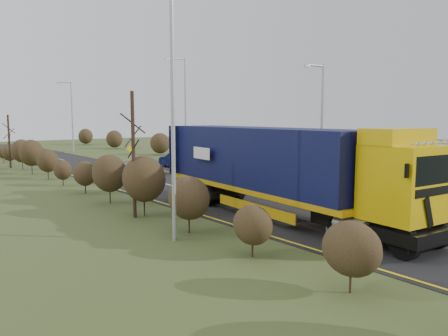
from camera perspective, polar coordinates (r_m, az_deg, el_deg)
ground at (r=22.32m, az=8.46°, el=-5.90°), size 160.00×160.00×0.00m
road at (r=29.96m, az=-5.53°, el=-2.62°), size 8.00×120.00×0.02m
layby at (r=41.78m, az=-5.37°, el=0.02°), size 6.00×18.00×0.02m
lane_markings at (r=29.70m, az=-5.21°, el=-2.66°), size 7.52×116.00×0.01m
hedgerow at (r=25.10m, az=-14.57°, el=-0.90°), size 2.24×102.04×6.05m
lorry at (r=21.01m, az=7.02°, el=0.29°), size 3.72×16.07×4.43m
car_red_hatchback at (r=38.42m, az=-5.25°, el=0.54°), size 3.17×4.74×1.50m
car_blue_sedan at (r=41.58m, az=-6.06°, el=1.02°), size 1.64×4.65×1.53m
streetlight_near at (r=26.39m, az=12.55°, el=5.39°), size 1.69×0.18×7.89m
streetlight_mid at (r=39.57m, az=-5.22°, el=7.73°), size 2.13×0.20×10.07m
streetlight_far at (r=63.13m, az=-19.34°, el=6.73°), size 2.04×0.19×9.60m
left_pole at (r=16.88m, az=-6.72°, el=8.78°), size 0.16×0.16×10.93m
speed_sign at (r=36.77m, az=-4.78°, el=1.37°), size 0.58×0.10×2.10m
warning_board at (r=46.32m, az=-12.22°, el=1.99°), size 0.73×0.11×1.93m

